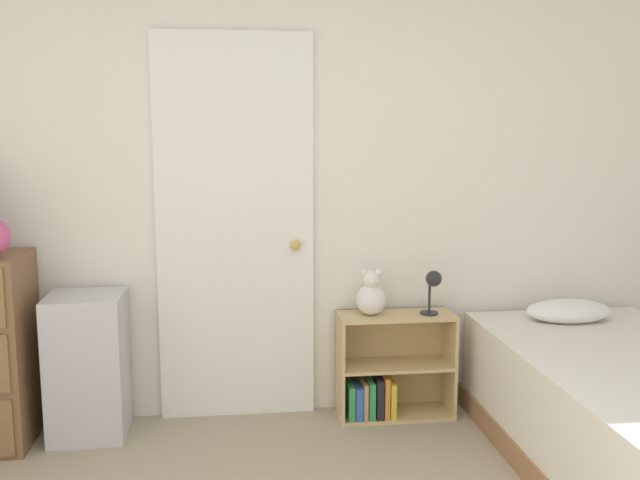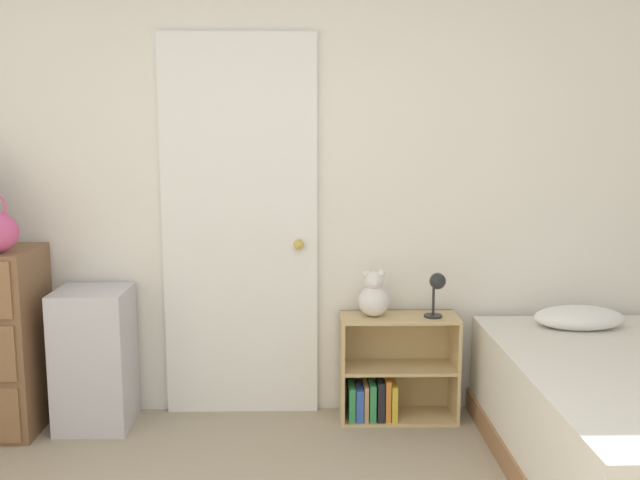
% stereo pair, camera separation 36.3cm
% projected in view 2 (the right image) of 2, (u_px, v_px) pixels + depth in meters
% --- Properties ---
extents(wall_back, '(10.00, 0.06, 2.55)m').
position_uv_depth(wall_back, '(296.00, 183.00, 3.87)').
color(wall_back, white).
rests_on(wall_back, ground_plane).
extents(door_closed, '(0.83, 0.09, 2.06)m').
position_uv_depth(door_closed, '(240.00, 229.00, 3.85)').
color(door_closed, white).
rests_on(door_closed, ground_plane).
extents(storage_bin, '(0.37, 0.36, 0.74)m').
position_uv_depth(storage_bin, '(95.00, 358.00, 3.75)').
color(storage_bin, silver).
rests_on(storage_bin, ground_plane).
extents(bookshelf, '(0.63, 0.26, 0.57)m').
position_uv_depth(bookshelf, '(389.00, 377.00, 3.87)').
color(bookshelf, tan).
rests_on(bookshelf, ground_plane).
extents(teddy_bear, '(0.17, 0.17, 0.25)m').
position_uv_depth(teddy_bear, '(374.00, 296.00, 3.79)').
color(teddy_bear, silver).
rests_on(teddy_bear, bookshelf).
extents(desk_lamp, '(0.11, 0.10, 0.24)m').
position_uv_depth(desk_lamp, '(437.00, 287.00, 3.75)').
color(desk_lamp, '#262628').
rests_on(desk_lamp, bookshelf).
extents(bed, '(1.03, 1.81, 0.65)m').
position_uv_depth(bed, '(631.00, 427.00, 3.12)').
color(bed, '#996B47').
rests_on(bed, ground_plane).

